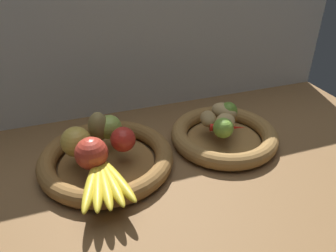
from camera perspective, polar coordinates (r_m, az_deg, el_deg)
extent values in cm
cube|color=brown|center=(94.54, 0.67, -5.28)|extent=(140.00, 90.00, 3.00)
cube|color=silver|center=(108.27, -4.88, 16.49)|extent=(140.00, 3.00, 55.00)
cylinder|color=brown|center=(90.18, -10.52, -6.36)|extent=(25.21, 25.21, 1.00)
torus|color=brown|center=(89.08, -10.63, -5.41)|extent=(35.44, 35.44, 4.70)
cylinder|color=olive|center=(99.40, 9.48, -2.35)|extent=(21.71, 21.71, 1.00)
torus|color=olive|center=(98.41, 9.57, -1.45)|extent=(31.18, 31.18, 4.70)
sphere|color=gold|center=(85.83, -15.61, -2.62)|extent=(7.69, 7.69, 7.69)
sphere|color=#B73828|center=(80.36, -13.09, -4.64)|extent=(7.98, 7.98, 7.98)
sphere|color=red|center=(85.37, -7.78, -2.30)|extent=(6.55, 6.55, 6.55)
sphere|color=#99B74C|center=(90.97, -10.09, -0.19)|extent=(6.70, 6.70, 6.70)
ellipsoid|color=olive|center=(90.18, -11.94, -0.09)|extent=(7.40, 7.46, 8.34)
ellipsoid|color=gold|center=(75.91, -13.01, -9.59)|extent=(8.39, 18.45, 2.68)
ellipsoid|color=gold|center=(75.72, -11.99, -9.57)|extent=(5.87, 18.73, 2.68)
ellipsoid|color=gold|center=(75.69, -10.96, -9.45)|extent=(3.22, 18.61, 2.68)
ellipsoid|color=gold|center=(75.84, -9.95, -9.23)|extent=(4.83, 18.73, 2.68)
ellipsoid|color=gold|center=(76.17, -9.00, -8.93)|extent=(7.41, 18.61, 2.68)
sphere|color=brown|center=(83.02, -11.88, -5.44)|extent=(2.42, 2.42, 2.42)
ellipsoid|color=tan|center=(96.07, 9.81, 0.85)|extent=(8.27, 8.31, 4.41)
ellipsoid|color=tan|center=(100.44, 9.65, 2.50)|extent=(9.06, 9.77, 5.08)
ellipsoid|color=#A38451|center=(96.80, 6.95, 1.25)|extent=(6.31, 7.89, 4.14)
sphere|color=#7AAD3D|center=(91.43, 9.52, -0.33)|extent=(5.69, 5.69, 5.69)
sphere|color=olive|center=(100.40, 10.36, 2.56)|extent=(5.52, 5.52, 5.52)
cone|color=red|center=(95.18, 10.25, -0.24)|extent=(10.26, 5.62, 2.32)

